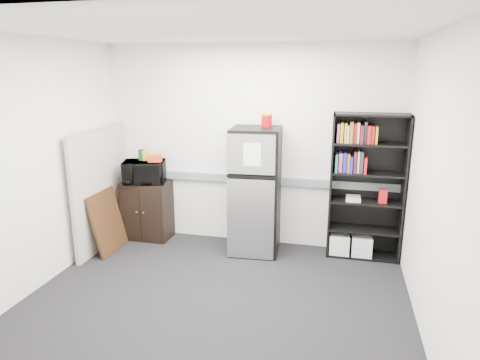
{
  "coord_description": "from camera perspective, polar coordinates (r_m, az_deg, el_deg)",
  "views": [
    {
      "loc": [
        1.19,
        -3.83,
        2.36
      ],
      "look_at": [
        0.06,
        0.9,
        1.1
      ],
      "focal_mm": 32.0,
      "sensor_mm": 36.0,
      "label": 1
    }
  ],
  "objects": [
    {
      "name": "snack_box_b",
      "position": [
        6.1,
        -13.01,
        3.27
      ],
      "size": [
        0.08,
        0.07,
        0.15
      ],
      "primitive_type": "cube",
      "rotation": [
        0.0,
        0.0,
        0.3
      ],
      "color": "#0B3411",
      "rests_on": "microwave"
    },
    {
      "name": "wall_right",
      "position": [
        4.04,
        24.57,
        -1.31
      ],
      "size": [
        0.02,
        3.5,
        2.7
      ],
      "primitive_type": "cube",
      "color": "white",
      "rests_on": "floor"
    },
    {
      "name": "coffee_can",
      "position": [
        5.49,
        3.58,
        8.08
      ],
      "size": [
        0.14,
        0.14,
        0.19
      ],
      "color": "#9D070E",
      "rests_on": "refrigerator"
    },
    {
      "name": "snack_box_c",
      "position": [
        6.07,
        -12.43,
        3.2
      ],
      "size": [
        0.08,
        0.06,
        0.14
      ],
      "primitive_type": "cube",
      "rotation": [
        0.0,
        0.0,
        0.11
      ],
      "color": "gold",
      "rests_on": "microwave"
    },
    {
      "name": "snack_box_a",
      "position": [
        6.1,
        -13.01,
        3.27
      ],
      "size": [
        0.07,
        0.05,
        0.15
      ],
      "primitive_type": "cube",
      "rotation": [
        0.0,
        0.0,
        -0.07
      ],
      "color": "#195A23",
      "rests_on": "microwave"
    },
    {
      "name": "electrical_raceway",
      "position": [
        5.86,
        1.33,
        0.09
      ],
      "size": [
        3.92,
        0.05,
        0.1
      ],
      "primitive_type": "cube",
      "color": "gray",
      "rests_on": "wall_back"
    },
    {
      "name": "microwave",
      "position": [
        6.09,
        -12.63,
        1.06
      ],
      "size": [
        0.65,
        0.53,
        0.31
      ],
      "primitive_type": "imported",
      "rotation": [
        0.0,
        0.0,
        0.29
      ],
      "color": "black",
      "rests_on": "cabinet"
    },
    {
      "name": "wall_note",
      "position": [
        5.84,
        -1.97,
        6.54
      ],
      "size": [
        0.14,
        0.0,
        0.1
      ],
      "primitive_type": "cube",
      "color": "white",
      "rests_on": "wall_back"
    },
    {
      "name": "framed_poster",
      "position": [
        5.96,
        -17.26,
        -5.26
      ],
      "size": [
        0.22,
        0.64,
        0.81
      ],
      "rotation": [
        0.0,
        -0.22,
        0.0
      ],
      "color": "black",
      "rests_on": "floor"
    },
    {
      "name": "ceiling",
      "position": [
        4.02,
        -4.0,
        19.33
      ],
      "size": [
        4.0,
        3.5,
        0.02
      ],
      "primitive_type": "cube",
      "color": "white",
      "rests_on": "wall_back"
    },
    {
      "name": "cabinet",
      "position": [
        6.26,
        -12.28,
        -3.96
      ],
      "size": [
        0.66,
        0.44,
        0.82
      ],
      "color": "black",
      "rests_on": "floor"
    },
    {
      "name": "wall_left",
      "position": [
        5.08,
        -25.78,
        1.6
      ],
      "size": [
        0.02,
        3.5,
        2.7
      ],
      "primitive_type": "cube",
      "color": "white",
      "rests_on": "floor"
    },
    {
      "name": "refrigerator",
      "position": [
        5.57,
        2.07,
        -1.48
      ],
      "size": [
        0.66,
        0.68,
        1.65
      ],
      "rotation": [
        0.0,
        0.0,
        0.06
      ],
      "color": "black",
      "rests_on": "floor"
    },
    {
      "name": "wall_back",
      "position": [
        5.79,
        1.42,
        4.48
      ],
      "size": [
        4.0,
        0.02,
        2.7
      ],
      "primitive_type": "cube",
      "color": "white",
      "rests_on": "floor"
    },
    {
      "name": "bookshelf",
      "position": [
        5.58,
        16.3,
        -0.48
      ],
      "size": [
        0.9,
        0.34,
        1.85
      ],
      "color": "black",
      "rests_on": "floor"
    },
    {
      "name": "floor",
      "position": [
        4.65,
        -3.4,
        -16.0
      ],
      "size": [
        4.0,
        4.0,
        0.0
      ],
      "primitive_type": "plane",
      "color": "black",
      "rests_on": "ground"
    },
    {
      "name": "snack_bag",
      "position": [
        5.96,
        -11.26,
        2.87
      ],
      "size": [
        0.2,
        0.14,
        0.1
      ],
      "primitive_type": "cube",
      "rotation": [
        0.0,
        0.0,
        0.22
      ],
      "color": "red",
      "rests_on": "microwave"
    },
    {
      "name": "cubicle_partition",
      "position": [
        6.0,
        -18.07,
        -1.16
      ],
      "size": [
        0.06,
        1.3,
        1.62
      ],
      "color": "#A29D90",
      "rests_on": "floor"
    }
  ]
}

